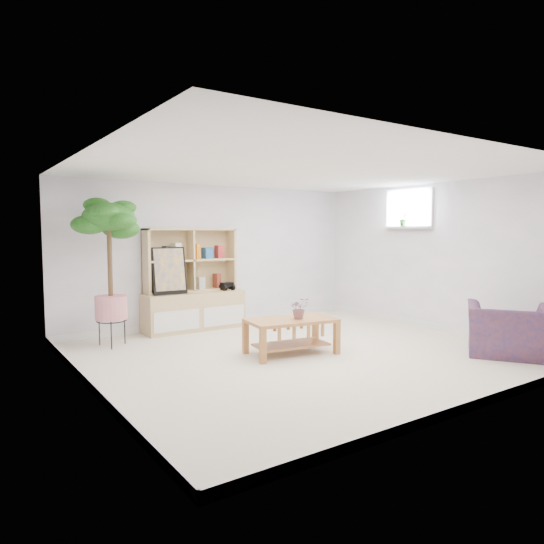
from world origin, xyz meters
TOP-DOWN VIEW (x-y plane):
  - floor at (0.00, 0.00)m, footprint 5.50×5.00m
  - ceiling at (0.00, 0.00)m, footprint 5.50×5.00m
  - walls at (0.00, 0.00)m, footprint 5.51×5.01m
  - baseboard at (0.00, 0.00)m, footprint 5.50×5.00m
  - window at (2.73, 0.60)m, footprint 0.10×0.98m
  - window_sill at (2.67, 0.60)m, footprint 0.14×1.00m
  - storage_unit at (-0.55, 2.24)m, footprint 1.66×0.56m
  - poster at (-0.99, 2.17)m, footprint 0.55×0.16m
  - toy_truck at (0.02, 2.15)m, footprint 0.29×0.21m
  - coffee_table at (-0.17, 0.07)m, footprint 1.22×0.79m
  - table_plant at (-0.08, 0.02)m, footprint 0.30×0.28m
  - floor_tree at (-2.00, 1.83)m, footprint 0.91×0.91m
  - armchair at (2.10, -1.62)m, footprint 1.32×1.36m
  - sill_plant at (2.67, 0.67)m, footprint 0.16×0.14m

SIDE VIEW (x-z plane):
  - floor at x=0.00m, z-range -0.01..0.01m
  - baseboard at x=0.00m, z-range 0.00..0.10m
  - coffee_table at x=-0.17m, z-range 0.00..0.47m
  - armchair at x=2.10m, z-range 0.00..0.76m
  - table_plant at x=-0.08m, z-range 0.47..0.75m
  - toy_truck at x=0.02m, z-range 0.62..0.77m
  - storage_unit at x=-0.55m, z-range 0.00..1.66m
  - poster at x=-0.99m, z-range 0.62..1.37m
  - floor_tree at x=-2.00m, z-range 0.00..2.09m
  - walls at x=0.00m, z-range 0.00..2.40m
  - window_sill at x=2.67m, z-range 1.66..1.70m
  - sill_plant at x=2.67m, z-range 1.70..1.96m
  - window at x=2.73m, z-range 1.66..2.34m
  - ceiling at x=0.00m, z-range 2.40..2.40m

